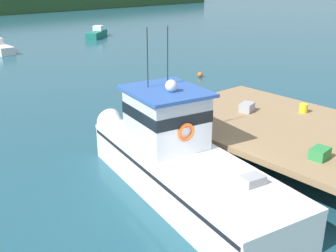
# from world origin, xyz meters

# --- Properties ---
(ground_plane) EXTENTS (200.00, 200.00, 0.00)m
(ground_plane) POSITION_xyz_m (0.00, 0.00, 0.00)
(ground_plane) COLOR #1E4C5B
(dock) EXTENTS (6.00, 9.00, 1.20)m
(dock) POSITION_xyz_m (4.80, 0.00, 1.07)
(dock) COLOR #4C3D2D
(dock) RESTS_ON ground
(main_fishing_boat) EXTENTS (3.92, 9.97, 4.80)m
(main_fishing_boat) POSITION_xyz_m (0.30, 0.77, 1.01)
(main_fishing_boat) COLOR white
(main_fishing_boat) RESTS_ON ground
(crate_single_far) EXTENTS (0.64, 0.49, 0.33)m
(crate_single_far) POSITION_xyz_m (3.11, -2.33, 1.36)
(crate_single_far) COLOR #2D8442
(crate_single_far) RESTS_ON dock
(crate_single_by_cleat) EXTENTS (0.70, 0.60, 0.34)m
(crate_single_by_cleat) POSITION_xyz_m (4.94, 1.84, 1.37)
(crate_single_by_cleat) COLOR #9E9EA3
(crate_single_by_cleat) RESTS_ON dock
(bait_bucket) EXTENTS (0.32, 0.32, 0.34)m
(bait_bucket) POSITION_xyz_m (6.50, 0.33, 1.37)
(bait_bucket) COLOR yellow
(bait_bucket) RESTS_ON dock
(moored_boat_near_channel) EXTENTS (3.98, 3.50, 1.13)m
(moored_boat_near_channel) POSITION_xyz_m (15.31, 29.49, 0.39)
(moored_boat_near_channel) COLOR #196B5B
(moored_boat_near_channel) RESTS_ON ground
(mooring_buoy_channel_marker) EXTENTS (0.33, 0.33, 0.33)m
(mooring_buoy_channel_marker) POSITION_xyz_m (11.06, 10.45, 0.17)
(mooring_buoy_channel_marker) COLOR #EA5B19
(mooring_buoy_channel_marker) RESTS_ON ground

